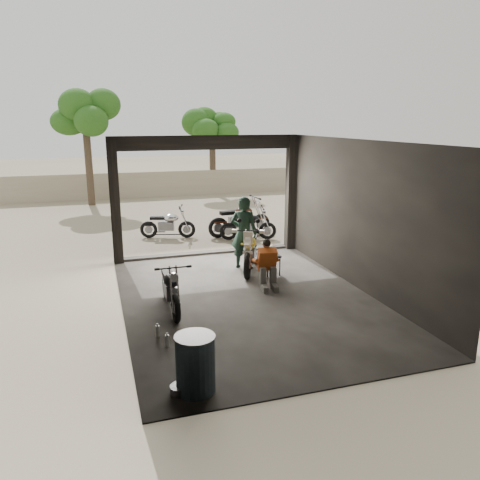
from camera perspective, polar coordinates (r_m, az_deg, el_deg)
ground at (r=9.70m, az=0.93°, el=-7.26°), size 80.00×80.00×0.00m
garage at (r=9.81m, az=-0.04°, el=0.83°), size 7.00×7.13×3.20m
boundary_wall at (r=22.93m, az=-10.17°, el=6.74°), size 18.00×0.30×1.20m
tree_left at (r=21.06m, az=-18.43°, el=14.82°), size 2.20×2.20×5.60m
tree_right at (r=23.25m, az=-3.43°, el=14.35°), size 2.20×2.20×5.00m
main_bike at (r=11.33m, az=1.27°, el=-0.95°), size 1.37×1.88×1.16m
left_bike at (r=9.10m, az=-8.48°, el=-5.49°), size 0.63×1.51×1.02m
outside_bike_a at (r=14.69m, az=-8.83°, el=2.17°), size 1.60×1.00×1.01m
outside_bike_b at (r=14.75m, az=-0.03°, el=2.83°), size 1.89×0.92×1.23m
outside_bike_c at (r=14.30m, az=0.99°, el=2.03°), size 1.62×0.97×1.03m
rider at (r=11.42m, az=0.48°, el=0.87°), size 0.79×0.71×1.81m
mechanic at (r=10.14m, az=3.43°, el=-3.20°), size 0.62×0.78×1.04m
stool at (r=11.06m, az=3.88°, el=-2.17°), size 0.36×0.36×0.51m
helmet at (r=10.97m, az=3.84°, el=-1.23°), size 0.28×0.29×0.25m
oil_drum at (r=6.49m, az=-5.46°, el=-14.91°), size 0.58×0.58×0.82m
sign_post at (r=13.93m, az=7.94°, el=7.05°), size 0.89×0.08×2.67m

